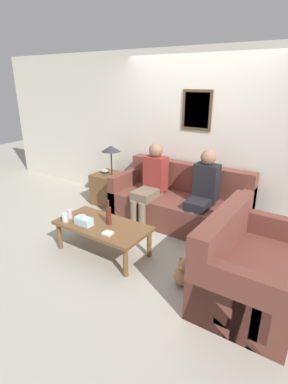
% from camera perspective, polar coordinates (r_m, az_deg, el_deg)
% --- Properties ---
extents(ground_plane, '(16.00, 16.00, 0.00)m').
position_cam_1_polar(ground_plane, '(4.44, 3.40, -8.17)').
color(ground_plane, '#ADA899').
extents(wall_back, '(9.00, 0.08, 2.60)m').
position_cam_1_polar(wall_back, '(4.87, 9.95, 10.49)').
color(wall_back, silver).
rests_on(wall_back, ground_plane).
extents(couch_main, '(2.09, 0.91, 0.89)m').
position_cam_1_polar(couch_main, '(4.74, 6.82, -2.22)').
color(couch_main, brown).
rests_on(couch_main, ground_plane).
extents(couch_side, '(0.91, 1.38, 0.89)m').
position_cam_1_polar(couch_side, '(3.35, 19.37, -13.73)').
color(couch_side, brown).
rests_on(couch_side, ground_plane).
extents(coffee_table, '(1.22, 0.62, 0.41)m').
position_cam_1_polar(coffee_table, '(3.90, -7.88, -6.76)').
color(coffee_table, brown).
rests_on(coffee_table, ground_plane).
extents(side_table_with_lamp, '(0.52, 0.52, 1.07)m').
position_cam_1_polar(side_table_with_lamp, '(5.45, -6.54, 1.15)').
color(side_table_with_lamp, brown).
rests_on(side_table_with_lamp, ground_plane).
extents(wine_bottle, '(0.07, 0.07, 0.33)m').
position_cam_1_polar(wine_bottle, '(3.81, -6.75, -4.42)').
color(wine_bottle, '#562319').
rests_on(wine_bottle, coffee_table).
extents(drinking_glass, '(0.08, 0.08, 0.11)m').
position_cam_1_polar(drinking_glass, '(4.01, -14.83, -4.72)').
color(drinking_glass, silver).
rests_on(drinking_glass, coffee_table).
extents(book_stack, '(0.12, 0.12, 0.03)m').
position_cam_1_polar(book_stack, '(3.62, -6.95, -7.82)').
color(book_stack, beige).
rests_on(book_stack, coffee_table).
extents(soda_can, '(0.07, 0.07, 0.12)m').
position_cam_1_polar(soda_can, '(4.09, -14.00, -4.08)').
color(soda_can, '#BCBCC1').
rests_on(soda_can, coffee_table).
extents(tissue_box, '(0.23, 0.12, 0.15)m').
position_cam_1_polar(tissue_box, '(3.88, -11.39, -5.44)').
color(tissue_box, silver).
rests_on(tissue_box, coffee_table).
extents(person_left, '(0.34, 0.66, 1.23)m').
position_cam_1_polar(person_left, '(4.64, 1.38, 2.10)').
color(person_left, '#756651').
rests_on(person_left, ground_plane).
extents(person_right, '(0.34, 0.59, 1.23)m').
position_cam_1_polar(person_right, '(4.33, 11.18, 0.40)').
color(person_right, black).
rests_on(person_right, ground_plane).
extents(teddy_bear, '(0.21, 0.21, 0.33)m').
position_cam_1_polar(teddy_bear, '(3.43, 7.52, -15.12)').
color(teddy_bear, '#A87A51').
rests_on(teddy_bear, ground_plane).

